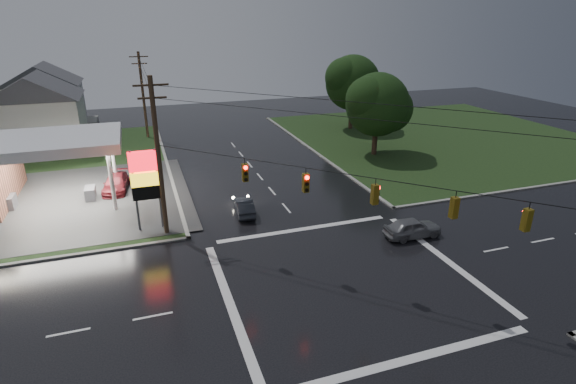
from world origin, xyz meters
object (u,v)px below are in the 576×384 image
object	(u,v)px
utility_pole_nw	(159,156)
car_north	(244,207)
tree_ne_far	(354,83)
house_near	(38,112)
car_pump	(116,183)
house_far	(45,95)
car_crossing	(412,228)
tree_ne_near	(379,105)
pylon_sign	(145,177)
utility_pole_n	(143,94)

from	to	relation	value
utility_pole_nw	car_north	xyz separation A→B (m)	(6.03, 1.52, -5.11)
utility_pole_nw	tree_ne_far	world-z (taller)	utility_pole_nw
car_north	house_near	bearing A→B (deg)	-49.76
car_north	car_pump	xyz separation A→B (m)	(-9.53, 8.50, 0.08)
house_near	house_far	world-z (taller)	same
house_near	car_crossing	xyz separation A→B (m)	(27.68, -32.57, -3.71)
tree_ne_far	car_north	bearing A→B (deg)	-131.91
tree_ne_near	tree_ne_far	xyz separation A→B (m)	(3.01, 12.00, 0.62)
car_crossing	car_pump	world-z (taller)	car_crossing
tree_ne_near	tree_ne_far	world-z (taller)	tree_ne_far
utility_pole_nw	tree_ne_far	xyz separation A→B (m)	(26.65, 24.49, 0.46)
car_crossing	car_pump	xyz separation A→B (m)	(-19.73, 16.10, -0.01)
pylon_sign	house_near	bearing A→B (deg)	112.28
car_crossing	car_pump	distance (m)	25.46
utility_pole_n	house_far	world-z (taller)	utility_pole_n
utility_pole_nw	house_near	size ratio (longest dim) A/B	1.00
car_crossing	house_near	bearing A→B (deg)	40.94
house_far	car_crossing	distance (m)	53.13
house_near	car_north	size ratio (longest dim) A/B	2.97
pylon_sign	car_crossing	size ratio (longest dim) A/B	1.47
pylon_sign	utility_pole_n	bearing A→B (deg)	87.92
house_far	car_pump	bearing A→B (deg)	-72.55
utility_pole_nw	utility_pole_n	world-z (taller)	utility_pole_nw
house_far	car_north	world-z (taller)	house_far
utility_pole_nw	car_crossing	xyz separation A→B (m)	(16.23, -6.07, -5.03)
utility_pole_nw	house_far	distance (m)	40.48
car_pump	house_near	bearing A→B (deg)	122.78
pylon_sign	house_near	world-z (taller)	house_near
utility_pole_n	house_near	distance (m)	11.67
tree_ne_far	house_near	bearing A→B (deg)	176.99
tree_ne_far	car_crossing	xyz separation A→B (m)	(-10.42, -30.57, -5.48)
house_far	tree_ne_near	world-z (taller)	tree_ne_near
house_near	car_crossing	bearing A→B (deg)	-49.64
house_near	car_north	bearing A→B (deg)	-55.01
house_far	car_crossing	bearing A→B (deg)	-57.24
tree_ne_near	tree_ne_far	size ratio (longest dim) A/B	0.92
tree_ne_near	utility_pole_n	bearing A→B (deg)	145.90
house_near	car_pump	xyz separation A→B (m)	(7.95, -16.47, -3.72)
tree_ne_far	car_pump	bearing A→B (deg)	-154.36
house_far	tree_ne_near	size ratio (longest dim) A/B	1.23
pylon_sign	utility_pole_nw	bearing A→B (deg)	-45.00
car_pump	house_far	bearing A→B (deg)	114.47
pylon_sign	car_pump	bearing A→B (deg)	105.48
house_near	car_north	distance (m)	30.72
pylon_sign	car_pump	xyz separation A→B (m)	(-2.50, 9.03, -3.32)
tree_ne_far	tree_ne_near	bearing A→B (deg)	-104.07
house_near	car_north	xyz separation A→B (m)	(17.48, -24.98, -3.79)
pylon_sign	tree_ne_far	xyz separation A→B (m)	(27.65, 23.49, 2.17)
utility_pole_n	house_near	bearing A→B (deg)	-170.09
tree_ne_near	pylon_sign	bearing A→B (deg)	-154.99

